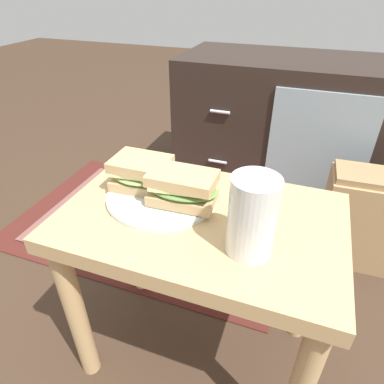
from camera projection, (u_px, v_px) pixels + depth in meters
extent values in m
plane|color=#3D2B1E|center=(198.00, 347.00, 0.92)|extent=(8.00, 8.00, 0.00)
cube|color=tan|center=(201.00, 222.00, 0.68)|extent=(0.56, 0.36, 0.04)
cylinder|color=tan|center=(77.00, 315.00, 0.76)|extent=(0.04, 0.04, 0.43)
cylinder|color=tan|center=(137.00, 236.00, 0.99)|extent=(0.04, 0.04, 0.43)
cylinder|color=tan|center=(309.00, 280.00, 0.85)|extent=(0.04, 0.04, 0.43)
cube|color=black|center=(291.00, 127.00, 1.48)|extent=(0.96, 0.44, 0.58)
cube|color=#8C9EA8|center=(317.00, 150.00, 1.26)|extent=(0.37, 0.01, 0.44)
cylinder|color=silver|center=(220.00, 112.00, 1.31)|extent=(0.08, 0.01, 0.01)
cylinder|color=silver|center=(218.00, 162.00, 1.43)|extent=(0.08, 0.01, 0.01)
cube|color=#4C1E19|center=(152.00, 220.00, 1.39)|extent=(1.07, 0.72, 0.01)
cube|color=brown|center=(152.00, 219.00, 1.38)|extent=(0.88, 0.59, 0.00)
cylinder|color=silver|center=(162.00, 195.00, 0.72)|extent=(0.24, 0.24, 0.01)
cube|color=tan|center=(142.00, 181.00, 0.73)|extent=(0.13, 0.10, 0.02)
ellipsoid|color=#8CB260|center=(142.00, 174.00, 0.72)|extent=(0.14, 0.10, 0.02)
cube|color=beige|center=(141.00, 169.00, 0.72)|extent=(0.12, 0.09, 0.01)
cube|color=tan|center=(141.00, 164.00, 0.71)|extent=(0.12, 0.09, 0.02)
cube|color=tan|center=(183.00, 197.00, 0.68)|extent=(0.14, 0.09, 0.02)
ellipsoid|color=#608C42|center=(183.00, 189.00, 0.67)|extent=(0.15, 0.09, 0.02)
cube|color=beige|center=(183.00, 184.00, 0.66)|extent=(0.13, 0.09, 0.01)
cube|color=tan|center=(182.00, 178.00, 0.65)|extent=(0.13, 0.08, 0.02)
cylinder|color=silver|center=(252.00, 217.00, 0.54)|extent=(0.08, 0.08, 0.14)
cylinder|color=#C67219|center=(252.00, 222.00, 0.55)|extent=(0.07, 0.07, 0.11)
cylinder|color=white|center=(255.00, 191.00, 0.52)|extent=(0.07, 0.07, 0.01)
cube|color=tan|center=(358.00, 220.00, 1.13)|extent=(0.24, 0.17, 0.32)
cube|color=#987950|center=(373.00, 176.00, 1.04)|extent=(0.22, 0.15, 0.02)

